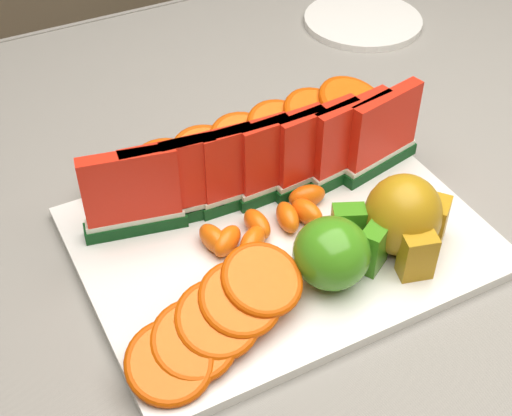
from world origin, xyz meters
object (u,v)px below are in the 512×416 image
Objects in this scene: side_plate at (363,21)px; platter at (281,239)px; pear_cluster at (406,218)px; apple_cluster at (337,250)px.

platter is at bearing -133.67° from side_plate.
apple_cluster is at bearing -178.61° from pear_cluster.
platter reaches higher than side_plate.
pear_cluster reaches higher than apple_cluster.
pear_cluster is 0.50m from side_plate.
apple_cluster is at bearing -126.93° from side_plate.
platter is 0.50m from side_plate.
pear_cluster reaches higher than platter.
side_plate is at bearing 60.35° from pear_cluster.
apple_cluster reaches higher than side_plate.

